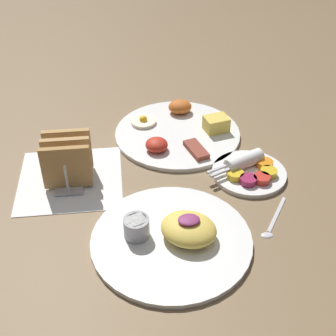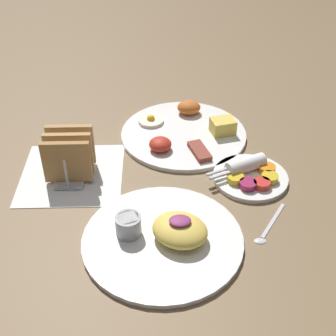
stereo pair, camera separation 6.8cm
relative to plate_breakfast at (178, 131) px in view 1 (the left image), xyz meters
The scene contains 7 objects.
ground_plane 0.21m from the plate_breakfast, 107.14° to the right, with size 3.00×3.00×0.00m, color brown.
napkin_flat 0.30m from the plate_breakfast, 149.58° to the right, with size 0.22×0.22×0.00m.
plate_breakfast is the anchor object (origin of this frame).
plate_condiments 0.22m from the plate_breakfast, 53.67° to the right, with size 0.18×0.16×0.04m.
plate_foreground 0.36m from the plate_breakfast, 98.54° to the right, with size 0.30×0.30×0.06m.
toast_rack 0.30m from the plate_breakfast, 149.58° to the right, with size 0.10×0.12×0.10m.
teaspoon 0.36m from the plate_breakfast, 67.70° to the right, with size 0.08×0.11×0.01m.
Camera 1 is at (-0.08, -0.76, 0.63)m, focal length 50.00 mm.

